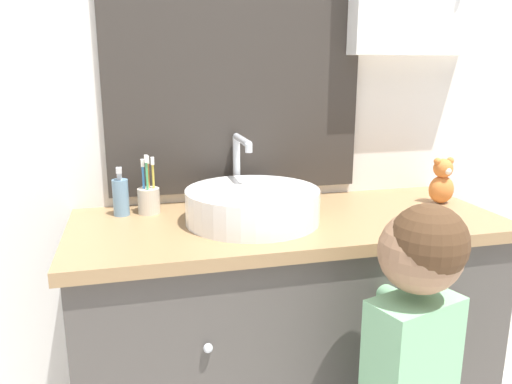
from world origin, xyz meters
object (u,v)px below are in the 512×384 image
at_px(sink_basin, 253,204).
at_px(toothbrush_holder, 149,198).
at_px(soap_dispenser, 121,196).
at_px(child_figure, 412,358).
at_px(teddy_bear, 442,182).

relative_size(sink_basin, toothbrush_holder, 2.42).
bearing_deg(soap_dispenser, toothbrush_holder, 1.94).
relative_size(sink_basin, child_figure, 0.44).
height_order(sink_basin, child_figure, sink_basin).
height_order(toothbrush_holder, child_figure, toothbrush_holder).
bearing_deg(toothbrush_holder, soap_dispenser, -178.06).
xyz_separation_m(toothbrush_holder, soap_dispenser, (-0.08, -0.00, 0.01)).
bearing_deg(child_figure, soap_dispenser, 138.36).
bearing_deg(teddy_bear, child_figure, -128.03).
distance_m(sink_basin, teddy_bear, 0.65).
bearing_deg(teddy_bear, soap_dispenser, 173.76).
relative_size(soap_dispenser, child_figure, 0.15).
height_order(child_figure, teddy_bear, teddy_bear).
bearing_deg(toothbrush_holder, sink_basin, -27.96).
xyz_separation_m(sink_basin, teddy_bear, (0.65, 0.04, 0.02)).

